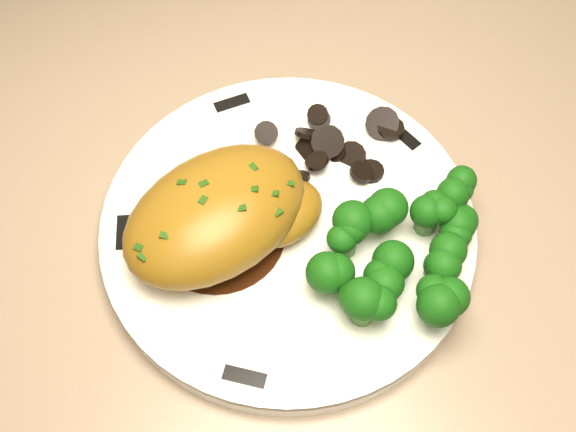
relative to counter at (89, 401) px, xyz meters
name	(u,v)px	position (x,y,z in m)	size (l,w,h in m)	color
counter	(89,401)	(0.00, 0.00, 0.00)	(1.86, 0.64, 0.93)	brown
plate	(288,228)	(0.25, -0.07, 0.41)	(0.30, 0.30, 0.02)	white
rim_accent_0	(404,136)	(0.37, -0.03, 0.42)	(0.03, 0.01, 0.00)	black
rim_accent_1	(232,103)	(0.25, 0.06, 0.42)	(0.03, 0.01, 0.00)	black
rim_accent_2	(124,233)	(0.12, -0.03, 0.42)	(0.03, 0.01, 0.00)	black
rim_accent_3	(245,377)	(0.17, -0.18, 0.42)	(0.03, 0.01, 0.00)	black
rim_accent_4	(436,301)	(0.32, -0.18, 0.42)	(0.03, 0.01, 0.00)	black
gravy_pool	(218,233)	(0.19, -0.06, 0.42)	(0.11, 0.11, 0.00)	#351709
chicken_breast	(223,214)	(0.20, -0.06, 0.45)	(0.18, 0.14, 0.06)	#97691A
mushroom_pile	(341,154)	(0.31, -0.03, 0.43)	(0.11, 0.08, 0.03)	black
broccoli_florets	(404,248)	(0.31, -0.14, 0.44)	(0.14, 0.11, 0.04)	#457531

